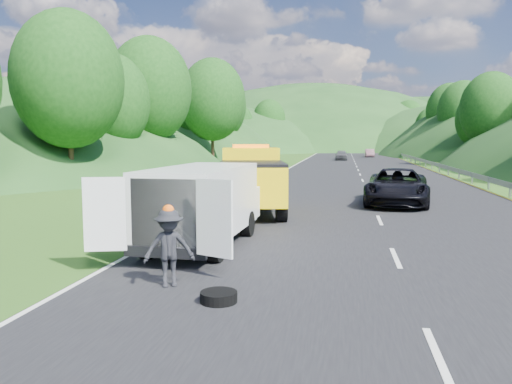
% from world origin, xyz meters
% --- Properties ---
extents(ground, '(320.00, 320.00, 0.00)m').
position_xyz_m(ground, '(0.00, 0.00, 0.00)').
color(ground, '#38661E').
rests_on(ground, ground).
extents(road_surface, '(14.00, 200.00, 0.02)m').
position_xyz_m(road_surface, '(3.00, 40.00, 0.01)').
color(road_surface, black).
rests_on(road_surface, ground).
extents(guardrail, '(0.06, 140.00, 1.52)m').
position_xyz_m(guardrail, '(10.30, 52.50, 0.00)').
color(guardrail, gray).
rests_on(guardrail, ground).
extents(tree_line_left, '(14.00, 140.00, 14.00)m').
position_xyz_m(tree_line_left, '(-19.00, 60.00, 0.00)').
color(tree_line_left, '#235819').
rests_on(tree_line_left, ground).
extents(tree_line_right, '(14.00, 140.00, 14.00)m').
position_xyz_m(tree_line_right, '(23.00, 60.00, 0.00)').
color(tree_line_right, '#235819').
rests_on(tree_line_right, ground).
extents(hills_backdrop, '(201.00, 288.60, 44.00)m').
position_xyz_m(hills_backdrop, '(6.50, 134.70, 0.00)').
color(hills_backdrop, '#2D5B23').
rests_on(hills_backdrop, ground).
extents(tow_truck, '(3.68, 6.92, 2.83)m').
position_xyz_m(tow_truck, '(-2.12, 5.11, 1.38)').
color(tow_truck, black).
rests_on(tow_truck, ground).
extents(white_van, '(3.54, 6.54, 2.29)m').
position_xyz_m(white_van, '(-2.30, -1.40, 1.30)').
color(white_van, black).
rests_on(white_van, ground).
extents(woman, '(0.51, 0.62, 1.49)m').
position_xyz_m(woman, '(-3.85, 0.40, 0.00)').
color(woman, silver).
rests_on(woman, ground).
extents(child, '(0.55, 0.53, 0.89)m').
position_xyz_m(child, '(-1.87, 0.20, 0.00)').
color(child, '#CBD16F').
rests_on(child, ground).
extents(worker, '(1.21, 0.99, 1.63)m').
position_xyz_m(worker, '(-1.90, -5.39, 0.00)').
color(worker, black).
rests_on(worker, ground).
extents(suitcase, '(0.42, 0.25, 0.65)m').
position_xyz_m(suitcase, '(-5.07, -0.13, 0.32)').
color(suitcase, brown).
rests_on(suitcase, ground).
extents(spare_tire, '(0.71, 0.71, 0.20)m').
position_xyz_m(spare_tire, '(-0.64, -6.19, 0.00)').
color(spare_tire, black).
rests_on(spare_tire, ground).
extents(passing_suv, '(3.43, 6.27, 1.67)m').
position_xyz_m(passing_suv, '(4.10, 8.86, 0.00)').
color(passing_suv, black).
rests_on(passing_suv, ground).
extents(dist_car_a, '(1.68, 4.18, 1.42)m').
position_xyz_m(dist_car_a, '(1.26, 56.25, 0.00)').
color(dist_car_a, '#444549').
rests_on(dist_car_a, ground).
extents(dist_car_b, '(1.39, 3.99, 1.31)m').
position_xyz_m(dist_car_b, '(5.71, 68.11, 0.00)').
color(dist_car_b, '#6D4853').
rests_on(dist_car_b, ground).
extents(dist_car_c, '(1.82, 4.48, 1.30)m').
position_xyz_m(dist_car_c, '(3.37, 96.76, 0.00)').
color(dist_car_c, '#89445A').
rests_on(dist_car_c, ground).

